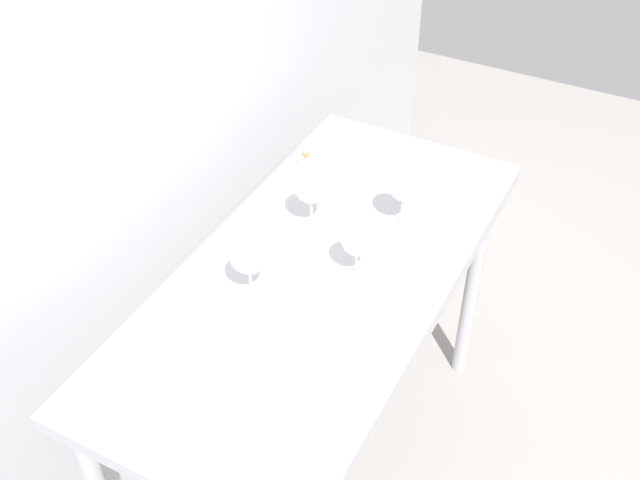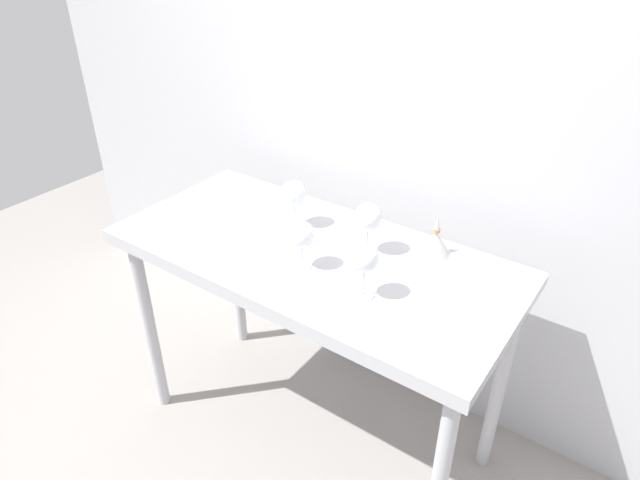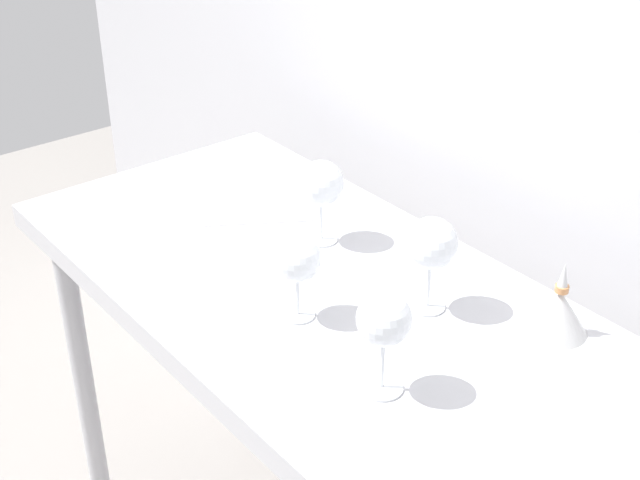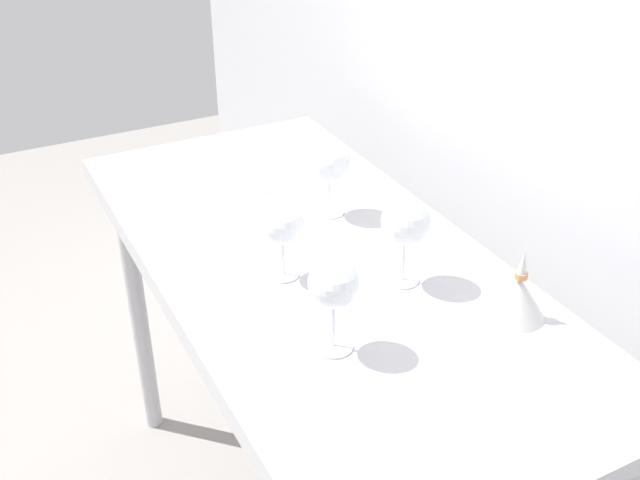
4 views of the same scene
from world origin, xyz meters
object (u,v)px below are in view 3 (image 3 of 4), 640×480
object	(u,v)px
wine_glass_far_right	(431,246)
wine_glass_near_center	(297,261)
wine_glass_far_left	(321,185)
wine_glass_near_right	(384,322)
decanter_funnel	(558,311)
tasting_sheet_upper	(257,203)

from	to	relation	value
wine_glass_far_right	wine_glass_near_center	distance (m)	0.23
wine_glass_far_right	wine_glass_far_left	size ratio (longest dim) A/B	1.03
wine_glass_near_right	decanter_funnel	world-z (taller)	wine_glass_near_right
wine_glass_far_left	tasting_sheet_upper	bearing A→B (deg)	-177.47
wine_glass_near_center	wine_glass_far_left	bearing A→B (deg)	132.73
wine_glass_far_left	tasting_sheet_upper	distance (m)	0.25
tasting_sheet_upper	decanter_funnel	xyz separation A→B (m)	(0.72, 0.13, 0.04)
wine_glass_near_center	tasting_sheet_upper	size ratio (longest dim) A/B	0.71
wine_glass_near_center	wine_glass_near_right	bearing A→B (deg)	-4.58
wine_glass_near_center	wine_glass_far_right	bearing A→B (deg)	57.79
wine_glass_far_right	wine_glass_near_right	world-z (taller)	wine_glass_far_right
wine_glass_far_right	decanter_funnel	world-z (taller)	wine_glass_far_right
wine_glass_near_center	decanter_funnel	bearing A→B (deg)	45.23
wine_glass_far_right	decanter_funnel	size ratio (longest dim) A/B	1.31
wine_glass_near_center	tasting_sheet_upper	bearing A→B (deg)	154.41
wine_glass_far_left	wine_glass_near_center	bearing A→B (deg)	-47.27
wine_glass_near_center	decanter_funnel	size ratio (longest dim) A/B	1.17
wine_glass_far_left	wine_glass_near_center	distance (m)	0.27
wine_glass_near_right	tasting_sheet_upper	bearing A→B (deg)	161.83
wine_glass_near_right	wine_glass_near_center	size ratio (longest dim) A/B	1.10
wine_glass_near_center	tasting_sheet_upper	xyz separation A→B (m)	(-0.40, 0.19, -0.11)
wine_glass_far_right	wine_glass_near_center	size ratio (longest dim) A/B	1.12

